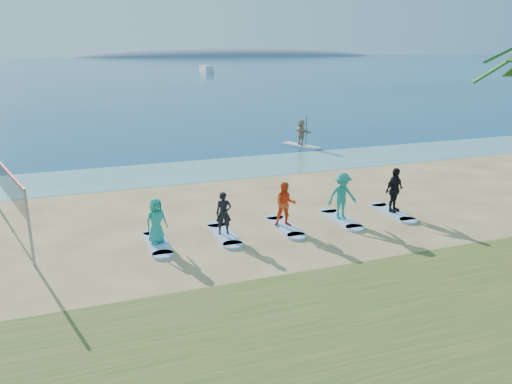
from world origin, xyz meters
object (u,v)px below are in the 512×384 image
object	(u,v)px
paddleboarder	(301,132)
surfboard_3	(341,219)
student_2	(285,204)
surfboard_1	(224,235)
surfboard_4	(392,212)
student_0	(156,221)
paddleboard	(301,146)
surfboard_2	(285,227)
volleyball_net	(1,176)
surfboard_0	(158,243)
student_4	(394,190)
boat_offshore_b	(206,72)
student_1	(224,213)
student_3	(342,196)

from	to	relation	value
paddleboarder	surfboard_3	world-z (taller)	paddleboarder
student_2	surfboard_1	bearing A→B (deg)	-164.38
surfboard_4	student_0	bearing A→B (deg)	180.00
paddleboard	surfboard_2	world-z (taller)	paddleboard
surfboard_1	surfboard_2	bearing A→B (deg)	0.00
volleyball_net	paddleboarder	size ratio (longest dim) A/B	5.11
surfboard_1	surfboard_0	bearing A→B (deg)	180.00
student_2	student_4	world-z (taller)	student_4
paddleboard	student_2	distance (m)	15.86
paddleboarder	student_2	world-z (taller)	paddleboarder
surfboard_1	student_2	xyz separation A→B (m)	(2.39, 0.00, 0.88)
surfboard_1	surfboard_4	size ratio (longest dim) A/B	1.00
boat_offshore_b	student_0	distance (m)	115.89
volleyball_net	student_2	size ratio (longest dim) A/B	5.24
student_4	student_1	bearing A→B (deg)	159.05
student_1	surfboard_2	world-z (taller)	student_1
boat_offshore_b	surfboard_2	bearing A→B (deg)	-106.65
boat_offshore_b	surfboard_3	bearing A→B (deg)	-105.49
student_0	surfboard_2	world-z (taller)	student_0
paddleboard	student_0	size ratio (longest dim) A/B	1.91
volleyball_net	paddleboarder	distance (m)	19.85
student_2	volleyball_net	bearing A→B (deg)	173.40
volleyball_net	surfboard_2	size ratio (longest dim) A/B	4.00
surfboard_2	student_3	distance (m)	2.57
paddleboard	surfboard_2	size ratio (longest dim) A/B	1.36
paddleboarder	student_2	xyz separation A→B (m)	(-7.30, -14.05, -0.05)
surfboard_0	student_4	bearing A→B (deg)	0.00
boat_offshore_b	surfboard_3	size ratio (longest dim) A/B	2.64
student_4	surfboard_1	bearing A→B (deg)	159.05
surfboard_3	volleyball_net	bearing A→B (deg)	161.82
paddleboarder	student_3	distance (m)	14.89
paddleboard	surfboard_0	bearing A→B (deg)	-154.46
volleyball_net	surfboard_2	bearing A→B (deg)	-22.21
student_0	paddleboarder	bearing A→B (deg)	28.99
student_0	student_2	size ratio (longest dim) A/B	0.94
student_3	surfboard_4	bearing A→B (deg)	3.29
boat_offshore_b	student_3	distance (m)	114.17
paddleboarder	surfboard_1	size ratio (longest dim) A/B	0.78
volleyball_net	surfboard_1	bearing A→B (deg)	-28.37
student_1	student_0	bearing A→B (deg)	-167.21
boat_offshore_b	student_1	world-z (taller)	student_1
boat_offshore_b	surfboard_2	xyz separation A→B (m)	(-26.48, -111.59, 0.04)
paddleboard	student_2	world-z (taller)	student_2
volleyball_net	paddleboard	distance (m)	19.91
volleyball_net	surfboard_3	bearing A→B (deg)	-18.18
student_0	student_1	world-z (taller)	student_0
volleyball_net	surfboard_2	world-z (taller)	volleyball_net
paddleboard	student_4	xyz separation A→B (m)	(-2.52, -14.05, 0.94)
surfboard_1	student_3	bearing A→B (deg)	0.00
volleyball_net	paddleboarder	bearing A→B (deg)	30.48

